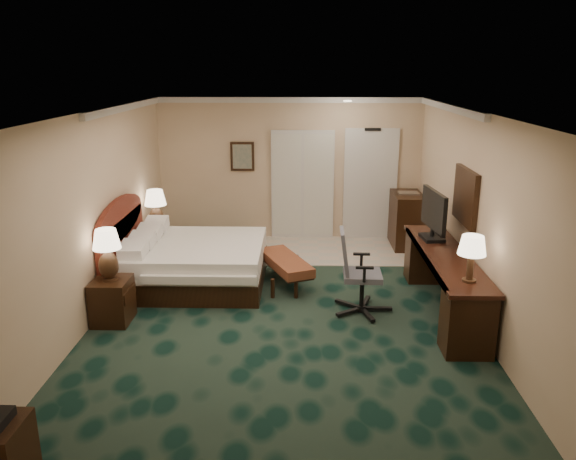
{
  "coord_description": "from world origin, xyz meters",
  "views": [
    {
      "loc": [
        0.23,
        -6.89,
        3.25
      ],
      "look_at": [
        0.05,
        0.6,
        1.06
      ],
      "focal_mm": 35.0,
      "sensor_mm": 36.0,
      "label": 1
    }
  ],
  "objects_px": {
    "tv": "(434,215)",
    "minibar": "(407,220)",
    "nightstand_far": "(158,244)",
    "nightstand_near": "(112,301)",
    "bed": "(197,263)",
    "desk_chair": "(363,272)",
    "lamp_far": "(156,210)",
    "bed_bench": "(285,271)",
    "desk": "(443,283)",
    "lamp_near": "(108,255)"
  },
  "relations": [
    {
      "from": "nightstand_far",
      "to": "desk_chair",
      "type": "bearing_deg",
      "value": -32.26
    },
    {
      "from": "lamp_far",
      "to": "tv",
      "type": "height_order",
      "value": "tv"
    },
    {
      "from": "lamp_near",
      "to": "tv",
      "type": "bearing_deg",
      "value": 14.02
    },
    {
      "from": "nightstand_near",
      "to": "bed",
      "type": "bearing_deg",
      "value": 58.0
    },
    {
      "from": "desk",
      "to": "tv",
      "type": "distance_m",
      "value": 1.02
    },
    {
      "from": "desk",
      "to": "lamp_near",
      "type": "bearing_deg",
      "value": -174.51
    },
    {
      "from": "nightstand_near",
      "to": "desk_chair",
      "type": "xyz_separation_m",
      "value": [
        3.31,
        0.4,
        0.29
      ]
    },
    {
      "from": "lamp_near",
      "to": "minibar",
      "type": "xyz_separation_m",
      "value": [
        4.44,
        3.34,
        -0.42
      ]
    },
    {
      "from": "desk",
      "to": "bed",
      "type": "bearing_deg",
      "value": 165.05
    },
    {
      "from": "desk_chair",
      "to": "nightstand_far",
      "type": "bearing_deg",
      "value": 149.48
    },
    {
      "from": "lamp_near",
      "to": "bed_bench",
      "type": "relative_size",
      "value": 0.53
    },
    {
      "from": "nightstand_far",
      "to": "lamp_near",
      "type": "bearing_deg",
      "value": -89.75
    },
    {
      "from": "nightstand_near",
      "to": "tv",
      "type": "xyz_separation_m",
      "value": [
        4.38,
        1.11,
        0.89
      ]
    },
    {
      "from": "nightstand_far",
      "to": "bed_bench",
      "type": "height_order",
      "value": "nightstand_far"
    },
    {
      "from": "lamp_near",
      "to": "minibar",
      "type": "relative_size",
      "value": 0.68
    },
    {
      "from": "minibar",
      "to": "desk",
      "type": "bearing_deg",
      "value": -90.27
    },
    {
      "from": "bed",
      "to": "lamp_far",
      "type": "relative_size",
      "value": 2.93
    },
    {
      "from": "lamp_near",
      "to": "desk_chair",
      "type": "height_order",
      "value": "lamp_near"
    },
    {
      "from": "bed",
      "to": "lamp_far",
      "type": "xyz_separation_m",
      "value": [
        -0.89,
        1.12,
        0.56
      ]
    },
    {
      "from": "nightstand_far",
      "to": "nightstand_near",
      "type": "bearing_deg",
      "value": -89.55
    },
    {
      "from": "lamp_near",
      "to": "desk_chair",
      "type": "relative_size",
      "value": 0.59
    },
    {
      "from": "desk_chair",
      "to": "bed",
      "type": "bearing_deg",
      "value": 159.61
    },
    {
      "from": "nightstand_near",
      "to": "nightstand_far",
      "type": "distance_m",
      "value": 2.5
    },
    {
      "from": "bed",
      "to": "lamp_far",
      "type": "bearing_deg",
      "value": 128.29
    },
    {
      "from": "lamp_far",
      "to": "nightstand_far",
      "type": "bearing_deg",
      "value": -100.9
    },
    {
      "from": "nightstand_near",
      "to": "bed_bench",
      "type": "height_order",
      "value": "nightstand_near"
    },
    {
      "from": "nightstand_far",
      "to": "tv",
      "type": "relative_size",
      "value": 0.58
    },
    {
      "from": "nightstand_far",
      "to": "minibar",
      "type": "xyz_separation_m",
      "value": [
        4.45,
        0.85,
        0.23
      ]
    },
    {
      "from": "desk_chair",
      "to": "minibar",
      "type": "xyz_separation_m",
      "value": [
        1.12,
        2.95,
        -0.08
      ]
    },
    {
      "from": "bed_bench",
      "to": "desk",
      "type": "xyz_separation_m",
      "value": [
        2.18,
        -0.93,
        0.2
      ]
    },
    {
      "from": "nightstand_near",
      "to": "lamp_far",
      "type": "distance_m",
      "value": 2.58
    },
    {
      "from": "bed",
      "to": "minibar",
      "type": "distance_m",
      "value": 4.07
    },
    {
      "from": "bed_bench",
      "to": "minibar",
      "type": "height_order",
      "value": "minibar"
    },
    {
      "from": "nightstand_far",
      "to": "lamp_near",
      "type": "relative_size",
      "value": 0.79
    },
    {
      "from": "lamp_near",
      "to": "bed",
      "type": "bearing_deg",
      "value": 57.41
    },
    {
      "from": "bed_bench",
      "to": "minibar",
      "type": "xyz_separation_m",
      "value": [
        2.2,
        1.98,
        0.29
      ]
    },
    {
      "from": "tv",
      "to": "minibar",
      "type": "bearing_deg",
      "value": 83.03
    },
    {
      "from": "bed_bench",
      "to": "nightstand_near",
      "type": "bearing_deg",
      "value": -172.17
    },
    {
      "from": "nightstand_far",
      "to": "lamp_near",
      "type": "xyz_separation_m",
      "value": [
        0.01,
        -2.48,
        0.66
      ]
    },
    {
      "from": "bed",
      "to": "minibar",
      "type": "relative_size",
      "value": 2.04
    },
    {
      "from": "bed",
      "to": "bed_bench",
      "type": "xyz_separation_m",
      "value": [
        1.37,
        -0.01,
        -0.11
      ]
    },
    {
      "from": "tv",
      "to": "minibar",
      "type": "relative_size",
      "value": 0.93
    },
    {
      "from": "desk",
      "to": "desk_chair",
      "type": "bearing_deg",
      "value": -177.69
    },
    {
      "from": "bed_bench",
      "to": "desk_chair",
      "type": "relative_size",
      "value": 1.1
    },
    {
      "from": "bed",
      "to": "nightstand_near",
      "type": "relative_size",
      "value": 3.5
    },
    {
      "from": "bed",
      "to": "lamp_near",
      "type": "bearing_deg",
      "value": -122.59
    },
    {
      "from": "bed",
      "to": "bed_bench",
      "type": "height_order",
      "value": "bed"
    },
    {
      "from": "bed",
      "to": "lamp_far",
      "type": "distance_m",
      "value": 1.54
    },
    {
      "from": "nightstand_far",
      "to": "bed_bench",
      "type": "distance_m",
      "value": 2.52
    },
    {
      "from": "bed",
      "to": "nightstand_near",
      "type": "xyz_separation_m",
      "value": [
        -0.87,
        -1.39,
        -0.03
      ]
    }
  ]
}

